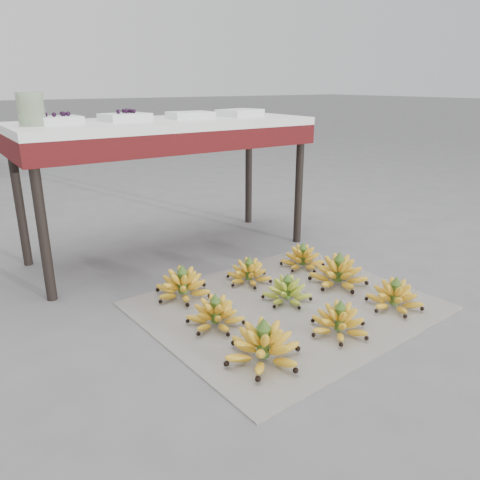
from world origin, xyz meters
TOP-DOWN VIEW (x-y plane):
  - ground at (0.00, 0.00)m, footprint 60.00×60.00m
  - newspaper_mat at (0.00, -0.00)m, footprint 1.32×1.14m
  - bunch_front_left at (-0.37, -0.31)m, footprint 0.36×0.36m
  - bunch_front_center at (0.02, -0.32)m, footprint 0.30×0.30m
  - bunch_front_right at (0.40, -0.29)m, footprint 0.31×0.31m
  - bunch_mid_left at (-0.37, 0.02)m, footprint 0.25×0.25m
  - bunch_mid_center at (0.03, 0.03)m, footprint 0.26×0.26m
  - bunch_mid_right at (0.37, 0.04)m, footprint 0.34×0.34m
  - bunch_back_left at (-0.35, 0.35)m, footprint 0.33×0.33m
  - bunch_back_center at (0.01, 0.32)m, footprint 0.28×0.28m
  - bunch_back_right at (0.38, 0.32)m, footprint 0.30×0.30m
  - vendor_table at (-0.11, 0.97)m, footprint 1.65×0.66m
  - tray_far_left at (-0.69, 0.99)m, footprint 0.24×0.17m
  - tray_left at (-0.33, 1.00)m, footprint 0.27×0.21m
  - tray_right at (0.04, 0.94)m, footprint 0.25×0.18m
  - tray_far_right at (0.38, 0.95)m, footprint 0.30×0.24m
  - glass_jar at (-0.81, 0.95)m, footprint 0.14×0.14m

SIDE VIEW (x-z plane):
  - ground at x=0.00m, z-range 0.00..0.00m
  - newspaper_mat at x=0.00m, z-range 0.00..0.01m
  - bunch_mid_center at x=0.03m, z-range -0.02..0.12m
  - bunch_back_center at x=0.01m, z-range -0.02..0.13m
  - bunch_back_right at x=0.38m, z-range -0.02..0.13m
  - bunch_mid_left at x=-0.37m, z-range -0.02..0.13m
  - bunch_front_center at x=0.02m, z-range -0.02..0.13m
  - bunch_front_right at x=0.40m, z-range -0.02..0.14m
  - bunch_back_left at x=-0.35m, z-range -0.02..0.15m
  - bunch_mid_right at x=0.37m, z-range -0.02..0.16m
  - bunch_front_left at x=-0.37m, z-range -0.02..0.16m
  - vendor_table at x=-0.11m, z-range 0.31..1.10m
  - tray_right at x=0.04m, z-range 0.79..0.83m
  - tray_far_right at x=0.38m, z-range 0.79..0.83m
  - tray_far_left at x=-0.69m, z-range 0.78..0.84m
  - tray_left at x=-0.33m, z-range 0.78..0.85m
  - glass_jar at x=-0.81m, z-range 0.79..0.95m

